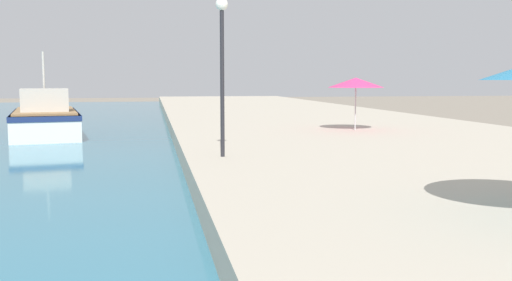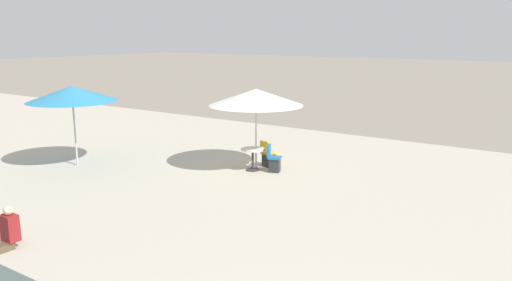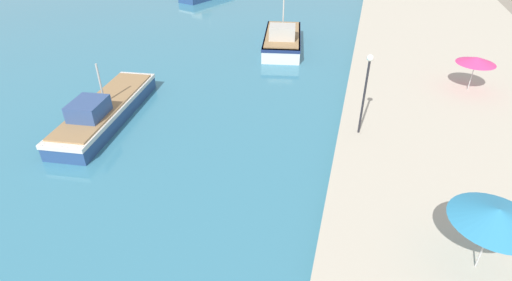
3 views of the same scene
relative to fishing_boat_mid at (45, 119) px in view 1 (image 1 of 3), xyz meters
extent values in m
cube|color=#BCB29E|center=(14.36, 1.33, -0.55)|extent=(16.00, 90.00, 0.69)
cube|color=silver|center=(-0.02, 0.14, -0.23)|extent=(4.51, 8.67, 1.24)
cube|color=navy|center=(-0.02, 0.14, 0.26)|extent=(4.59, 8.76, 0.25)
cube|color=#99754C|center=(-0.02, 0.14, 0.44)|extent=(4.15, 7.97, 0.10)
cube|color=#B7B2A8|center=(0.22, -1.28, 1.05)|extent=(2.48, 2.17, 1.12)
cylinder|color=#B7B2A8|center=(-0.02, 0.14, 1.98)|extent=(0.12, 0.12, 2.99)
cylinder|color=#B7B7B7|center=(14.35, -6.67, 0.82)|extent=(0.06, 0.06, 2.05)
cone|color=#E5387A|center=(14.35, -6.67, 1.91)|extent=(2.49, 2.49, 0.44)
cylinder|color=#232328|center=(7.45, -14.38, 1.90)|extent=(0.12, 0.12, 4.20)
sphere|color=white|center=(7.45, -14.38, 4.18)|extent=(0.36, 0.36, 0.36)
camera|label=1|loc=(5.45, -30.82, 2.04)|focal=40.00mm
camera|label=2|loc=(1.60, -37.45, 4.28)|focal=35.00mm
camera|label=3|loc=(6.95, -34.48, 11.39)|focal=28.00mm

